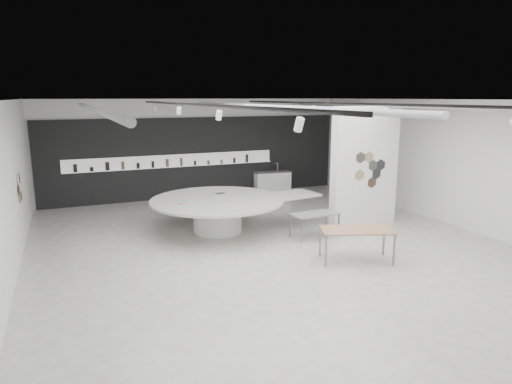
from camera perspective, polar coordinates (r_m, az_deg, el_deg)
name	(u,v)px	position (r m, az deg, el deg)	size (l,w,h in m)	color
room	(271,170)	(11.47, 1.84, 2.78)	(12.02, 14.02, 3.82)	beige
back_wall_display	(197,158)	(18.02, -7.43, 4.28)	(11.80, 0.27, 3.10)	black
partition_column	(365,167)	(14.19, 13.43, 3.09)	(2.20, 0.38, 3.60)	white
display_island	(220,210)	(13.30, -4.48, -2.28)	(5.35, 4.42, 0.99)	white
sample_table_wood	(357,232)	(11.14, 12.46, -4.86)	(1.87, 1.37, 0.79)	#9A6B4F
sample_table_stone	(315,215)	(12.87, 7.36, -2.91)	(1.37, 0.76, 0.68)	gray
kitchen_counter	(272,182)	(18.89, 2.07, 1.29)	(1.55, 0.73, 1.18)	white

